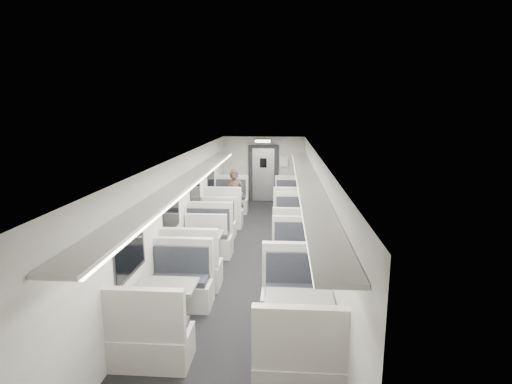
# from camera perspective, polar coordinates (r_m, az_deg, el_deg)

# --- Properties ---
(room) EXTENTS (3.24, 12.24, 2.64)m
(room) POSITION_cam_1_polar(r_m,az_deg,el_deg) (8.94, -0.95, -2.36)
(room) COLOR black
(room) RESTS_ON ground
(booth_left_a) EXTENTS (1.13, 2.29, 1.22)m
(booth_left_a) POSITION_cam_1_polar(r_m,az_deg,el_deg) (12.49, -4.17, -2.04)
(booth_left_a) COLOR #B4B0A9
(booth_left_a) RESTS_ON room
(booth_left_b) EXTENTS (0.96, 1.95, 1.04)m
(booth_left_b) POSITION_cam_1_polar(r_m,az_deg,el_deg) (10.19, -6.11, -5.62)
(booth_left_b) COLOR #B4B0A9
(booth_left_b) RESTS_ON room
(booth_left_c) EXTENTS (1.14, 2.31, 1.23)m
(booth_left_c) POSITION_cam_1_polar(r_m,az_deg,el_deg) (8.70, -7.96, -8.32)
(booth_left_c) COLOR #B4B0A9
(booth_left_c) RESTS_ON room
(booth_left_d) EXTENTS (1.08, 2.20, 1.18)m
(booth_left_d) POSITION_cam_1_polar(r_m,az_deg,el_deg) (6.54, -12.52, -15.74)
(booth_left_d) COLOR #B4B0A9
(booth_left_d) RESTS_ON room
(booth_right_a) EXTENTS (1.07, 2.18, 1.16)m
(booth_right_a) POSITION_cam_1_polar(r_m,az_deg,el_deg) (12.74, 5.02, -1.87)
(booth_right_a) COLOR #B4B0A9
(booth_right_a) RESTS_ON room
(booth_right_b) EXTENTS (0.99, 2.01, 1.08)m
(booth_right_b) POSITION_cam_1_polar(r_m,az_deg,el_deg) (10.63, 5.20, -4.81)
(booth_right_b) COLOR #B4B0A9
(booth_right_b) RESTS_ON room
(booth_right_c) EXTENTS (0.97, 1.97, 1.05)m
(booth_right_c) POSITION_cam_1_polar(r_m,az_deg,el_deg) (8.26, 5.51, -9.82)
(booth_right_c) COLOR #B4B0A9
(booth_right_c) RESTS_ON room
(booth_right_d) EXTENTS (1.15, 2.33, 1.25)m
(booth_right_d) POSITION_cam_1_polar(r_m,az_deg,el_deg) (5.94, 6.13, -18.25)
(booth_right_d) COLOR #B4B0A9
(booth_right_d) RESTS_ON room
(passenger) EXTENTS (0.64, 0.45, 1.64)m
(passenger) POSITION_cam_1_polar(r_m,az_deg,el_deg) (11.90, -3.10, -0.69)
(passenger) COLOR black
(passenger) RESTS_ON room
(window_a) EXTENTS (0.02, 1.18, 0.84)m
(window_a) POSITION_cam_1_polar(r_m,az_deg,el_deg) (12.42, -6.44, 2.26)
(window_a) COLOR black
(window_a) RESTS_ON room
(window_b) EXTENTS (0.02, 1.18, 0.84)m
(window_b) POSITION_cam_1_polar(r_m,az_deg,el_deg) (10.30, -8.64, 0.24)
(window_b) COLOR black
(window_b) RESTS_ON room
(window_c) EXTENTS (0.02, 1.18, 0.84)m
(window_c) POSITION_cam_1_polar(r_m,az_deg,el_deg) (8.22, -11.97, -2.81)
(window_c) COLOR black
(window_c) RESTS_ON room
(window_d) EXTENTS (0.02, 1.18, 0.84)m
(window_d) POSITION_cam_1_polar(r_m,az_deg,el_deg) (6.23, -17.53, -7.83)
(window_d) COLOR black
(window_d) RESTS_ON room
(luggage_rack_left) EXTENTS (0.46, 10.40, 0.09)m
(luggage_rack_left) POSITION_cam_1_polar(r_m,az_deg,el_deg) (8.70, -9.33, 1.91)
(luggage_rack_left) COLOR #B4B0A9
(luggage_rack_left) RESTS_ON room
(luggage_rack_right) EXTENTS (0.46, 10.40, 0.09)m
(luggage_rack_right) POSITION_cam_1_polar(r_m,az_deg,el_deg) (8.48, 7.27, 1.72)
(luggage_rack_right) COLOR #B4B0A9
(luggage_rack_right) RESTS_ON room
(vestibule_door) EXTENTS (1.10, 0.13, 2.10)m
(vestibule_door) POSITION_cam_1_polar(r_m,az_deg,el_deg) (14.78, 1.05, 2.63)
(vestibule_door) COLOR black
(vestibule_door) RESTS_ON room
(exit_sign) EXTENTS (0.62, 0.12, 0.16)m
(exit_sign) POSITION_cam_1_polar(r_m,az_deg,el_deg) (14.15, 0.97, 7.29)
(exit_sign) COLOR black
(exit_sign) RESTS_ON room
(wall_notice) EXTENTS (0.32, 0.02, 0.40)m
(wall_notice) POSITION_cam_1_polar(r_m,az_deg,el_deg) (14.68, 3.99, 4.36)
(wall_notice) COLOR silver
(wall_notice) RESTS_ON room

